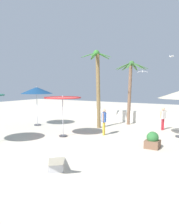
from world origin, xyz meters
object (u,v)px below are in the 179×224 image
(patio_umbrella_3, at_px, (63,100))
(lounge_chair_0, at_px, (55,159))
(patio_umbrella_0, at_px, (37,91))
(palm_tree_1, at_px, (98,81))
(guest_1, at_px, (163,117))
(seagull_1, at_px, (143,72))
(guest_0, at_px, (104,119))
(palm_tree_0, at_px, (130,83))
(planter, at_px, (153,141))
(seagull_0, at_px, (172,56))

(patio_umbrella_3, height_order, lounge_chair_0, patio_umbrella_3)
(patio_umbrella_0, height_order, palm_tree_1, palm_tree_1)
(guest_1, height_order, seagull_1, seagull_1)
(guest_0, xyz_separation_m, seagull_1, (0.21, 7.13, 3.32))
(guest_0, xyz_separation_m, guest_1, (2.88, 3.52, -0.06))
(palm_tree_1, bearing_deg, seagull_1, 71.65)
(patio_umbrella_3, bearing_deg, seagull_1, 75.97)
(guest_0, bearing_deg, guest_1, 50.78)
(palm_tree_0, height_order, guest_0, palm_tree_0)
(patio_umbrella_0, relative_size, palm_tree_1, 0.54)
(lounge_chair_0, bearing_deg, guest_1, 78.99)
(palm_tree_1, bearing_deg, guest_1, 19.68)
(patio_umbrella_3, bearing_deg, patio_umbrella_0, 153.28)
(palm_tree_1, distance_m, guest_0, 3.47)
(patio_umbrella_0, distance_m, planter, 9.94)
(patio_umbrella_3, bearing_deg, planter, 2.83)
(seagull_0, distance_m, seagull_1, 2.67)
(patio_umbrella_0, bearing_deg, lounge_chair_0, -42.79)
(patio_umbrella_3, xyz_separation_m, palm_tree_1, (0.48, 3.61, 1.21))
(patio_umbrella_0, relative_size, guest_1, 1.91)
(planter, bearing_deg, guest_0, 158.12)
(palm_tree_0, distance_m, seagull_1, 2.87)
(seagull_0, bearing_deg, palm_tree_0, -132.33)
(patio_umbrella_0, relative_size, seagull_0, 3.10)
(palm_tree_0, bearing_deg, palm_tree_1, -122.41)
(guest_1, relative_size, seagull_1, 1.71)
(patio_umbrella_0, height_order, guest_0, patio_umbrella_0)
(guest_1, distance_m, seagull_0, 5.88)
(seagull_1, bearing_deg, patio_umbrella_0, -132.88)
(palm_tree_0, distance_m, lounge_chair_0, 11.01)
(guest_1, bearing_deg, palm_tree_1, -160.32)
(palm_tree_1, xyz_separation_m, guest_1, (4.39, 1.57, -2.50))
(patio_umbrella_3, height_order, palm_tree_0, palm_tree_0)
(guest_0, distance_m, seagull_0, 8.90)
(patio_umbrella_0, xyz_separation_m, palm_tree_0, (6.12, 4.06, 0.57))
(seagull_1, bearing_deg, patio_umbrella_3, -104.03)
(guest_1, distance_m, seagull_1, 5.62)
(palm_tree_1, relative_size, guest_0, 3.38)
(palm_tree_1, bearing_deg, guest_0, -52.33)
(planter, bearing_deg, guest_1, 96.63)
(patio_umbrella_3, relative_size, palm_tree_0, 0.50)
(palm_tree_1, height_order, guest_0, palm_tree_1)
(guest_0, distance_m, seagull_1, 7.87)
(patio_umbrella_0, relative_size, palm_tree_0, 0.60)
(palm_tree_0, distance_m, palm_tree_1, 2.96)
(patio_umbrella_3, relative_size, seagull_1, 2.72)
(palm_tree_0, relative_size, lounge_chair_0, 2.93)
(seagull_0, bearing_deg, palm_tree_1, -127.95)
(seagull_0, xyz_separation_m, planter, (0.85, -8.60, -5.14))
(seagull_1, bearing_deg, lounge_chair_0, -86.58)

